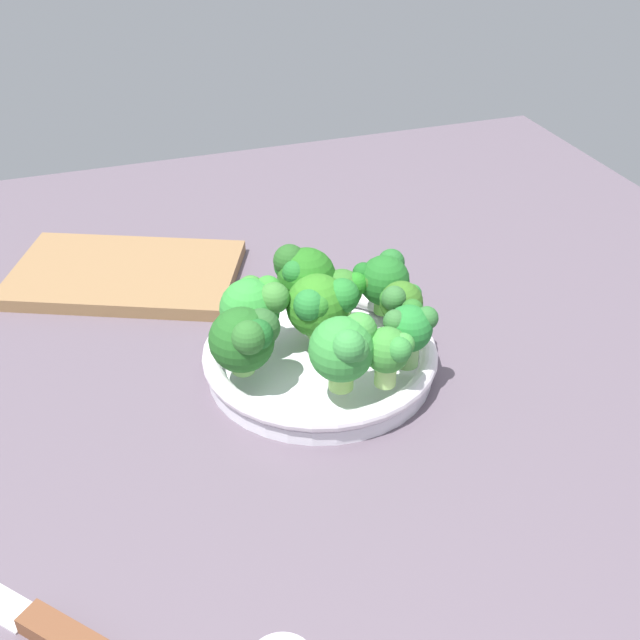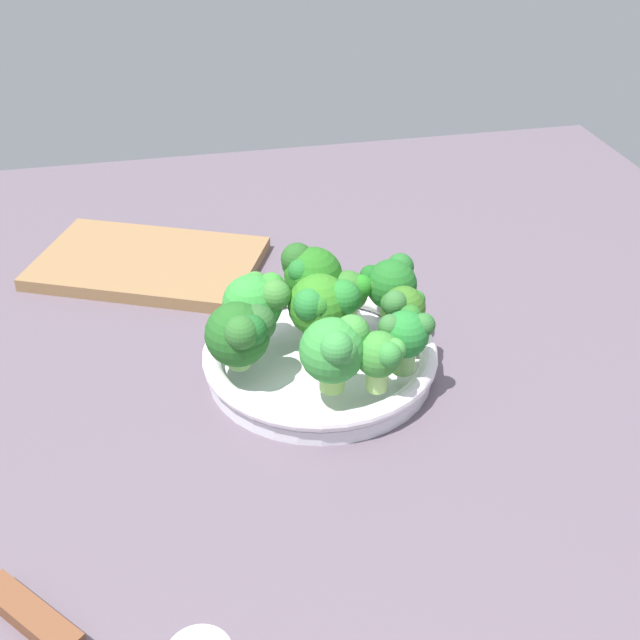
% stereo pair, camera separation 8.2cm
% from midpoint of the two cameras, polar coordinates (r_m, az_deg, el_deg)
% --- Properties ---
extents(ground_plane, '(1.30, 1.30, 0.03)m').
position_cam_midpoint_polar(ground_plane, '(0.85, -4.40, -5.47)').
color(ground_plane, '#5B4E5A').
extents(bowl, '(0.24, 0.24, 0.03)m').
position_cam_midpoint_polar(bowl, '(0.85, -2.77, -2.73)').
color(bowl, white).
rests_on(bowl, ground_plane).
extents(broccoli_floret_0, '(0.06, 0.05, 0.07)m').
position_cam_midpoint_polar(broccoli_floret_0, '(0.79, 3.29, -0.67)').
color(broccoli_floret_0, '#82BD67').
rests_on(broccoli_floret_0, bowl).
extents(broccoli_floret_1, '(0.05, 0.05, 0.06)m').
position_cam_midpoint_polar(broccoli_floret_1, '(0.86, -1.08, 1.97)').
color(broccoli_floret_1, '#A0D073').
rests_on(broccoli_floret_1, bowl).
extents(broccoli_floret_2, '(0.07, 0.07, 0.07)m').
position_cam_midpoint_polar(broccoli_floret_2, '(0.83, -2.84, 0.97)').
color(broccoli_floret_2, '#81BE58').
rests_on(broccoli_floret_2, bowl).
extents(broccoli_floret_3, '(0.07, 0.07, 0.08)m').
position_cam_midpoint_polar(broccoli_floret_3, '(0.75, -1.38, -2.07)').
color(broccoli_floret_3, '#9CD767').
rests_on(broccoli_floret_3, bowl).
extents(broccoli_floret_4, '(0.06, 0.06, 0.08)m').
position_cam_midpoint_polar(broccoli_floret_4, '(0.87, -3.99, 3.11)').
color(broccoli_floret_4, '#82BE53').
rests_on(broccoli_floret_4, bowl).
extents(broccoli_floret_5, '(0.05, 0.04, 0.06)m').
position_cam_midpoint_polar(broccoli_floret_5, '(0.83, 2.82, 1.04)').
color(broccoli_floret_5, '#A0D66A').
rests_on(broccoli_floret_5, bowl).
extents(broccoli_floret_6, '(0.07, 0.07, 0.07)m').
position_cam_midpoint_polar(broccoli_floret_6, '(0.79, -8.23, -1.27)').
color(broccoli_floret_6, '#82BC60').
rests_on(broccoli_floret_6, bowl).
extents(broccoli_floret_7, '(0.05, 0.05, 0.06)m').
position_cam_midpoint_polar(broccoli_floret_7, '(0.76, 1.80, -2.32)').
color(broccoli_floret_7, '#A2D471').
rests_on(broccoli_floret_7, bowl).
extents(broccoli_floret_8, '(0.06, 0.06, 0.07)m').
position_cam_midpoint_polar(broccoli_floret_8, '(0.87, 1.75, 2.81)').
color(broccoli_floret_8, '#75BE50').
rests_on(broccoli_floret_8, bowl).
extents(broccoli_floret_9, '(0.07, 0.06, 0.07)m').
position_cam_midpoint_polar(broccoli_floret_9, '(0.84, -7.48, 0.92)').
color(broccoli_floret_9, '#82BB5B').
rests_on(broccoli_floret_9, bowl).
extents(knife, '(0.19, 0.22, 0.01)m').
position_cam_midpoint_polar(knife, '(0.68, -23.17, -18.71)').
color(knife, silver).
rests_on(knife, ground_plane).
extents(cutting_board, '(0.32, 0.27, 0.02)m').
position_cam_midpoint_polar(cutting_board, '(1.05, -15.66, 3.04)').
color(cutting_board, olive).
rests_on(cutting_board, ground_plane).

